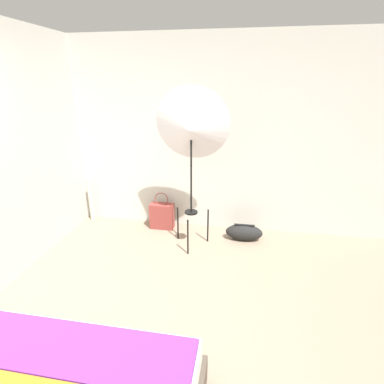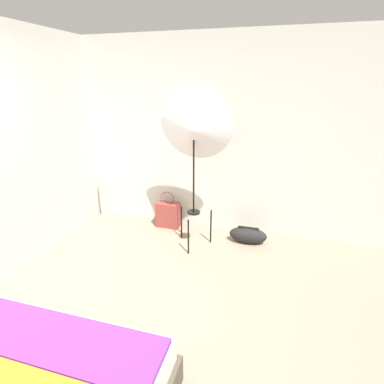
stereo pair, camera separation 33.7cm
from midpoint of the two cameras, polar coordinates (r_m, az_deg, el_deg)
name	(u,v)px [view 1 (the left image)]	position (r m, az deg, el deg)	size (l,w,h in m)	color
ground_plane	(104,375)	(2.68, -20.53, -29.97)	(14.00, 14.00, 0.00)	gray
wall_back	(177,137)	(4.18, -5.14, 10.45)	(8.00, 0.05, 2.60)	beige
photo_umbrella	(191,128)	(3.48, -3.00, 12.07)	(0.89, 0.45, 1.98)	black
tote_bag	(162,216)	(4.36, -7.95, -4.52)	(0.33, 0.16, 0.54)	brown
duffel_bag	(244,232)	(4.08, 7.54, -7.69)	(0.49, 0.21, 0.22)	black
paper_roll	(91,200)	(4.82, -20.66, -1.55)	(0.06, 0.06, 0.64)	beige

